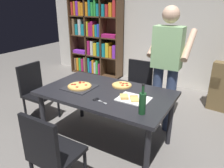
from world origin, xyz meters
TOP-DOWN VIEW (x-y plane):
  - ground_plane at (0.00, 0.00)m, footprint 12.00×12.00m
  - back_wall at (0.00, 2.60)m, footprint 6.40×0.10m
  - dining_table at (0.00, 0.00)m, footprint 1.61×0.96m
  - chair_near_camera at (-0.00, -0.96)m, footprint 0.42×0.42m
  - chair_far_side at (0.00, 0.96)m, footprint 0.42×0.42m
  - chair_left_end at (-1.29, 0.00)m, footprint 0.42×0.42m
  - bookshelf at (-1.80, 2.37)m, footprint 1.40×0.35m
  - person_serving_pizza at (0.51, 0.74)m, footprint 0.55×0.54m
  - pepperoni_pizza_on_tray at (-0.36, -0.06)m, footprint 0.37×0.37m
  - pizza_slices_on_towel at (0.38, -0.04)m, footprint 0.37×0.28m
  - wine_bottle at (0.60, -0.29)m, footprint 0.07×0.07m
  - kitchen_scissors at (0.06, -0.27)m, footprint 0.20×0.10m
  - second_pizza_plain at (0.08, 0.27)m, footprint 0.26×0.26m

SIDE VIEW (x-z plane):
  - ground_plane at x=0.00m, z-range 0.00..0.00m
  - chair_near_camera at x=0.00m, z-range 0.06..0.96m
  - chair_far_side at x=0.00m, z-range 0.06..0.96m
  - chair_left_end at x=-1.29m, z-range 0.06..0.96m
  - dining_table at x=0.00m, z-range 0.30..1.05m
  - kitchen_scissors at x=0.06m, z-range 0.75..0.76m
  - pizza_slices_on_towel at x=0.38m, z-range 0.74..0.78m
  - second_pizza_plain at x=0.08m, z-range 0.75..0.78m
  - pepperoni_pizza_on_tray at x=-0.36m, z-range 0.75..0.78m
  - wine_bottle at x=0.60m, z-range 0.71..1.03m
  - bookshelf at x=-1.80m, z-range -0.01..1.94m
  - person_serving_pizza at x=0.51m, z-range 0.12..1.87m
  - back_wall at x=0.00m, z-range 0.00..2.80m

